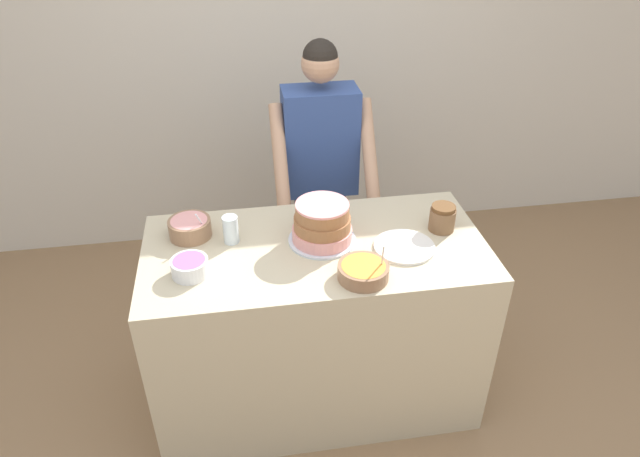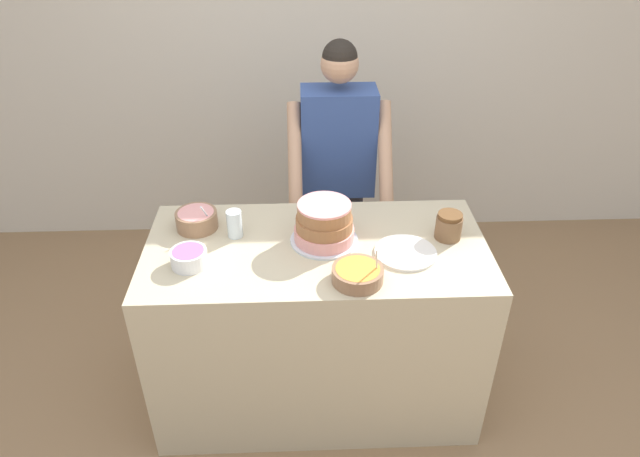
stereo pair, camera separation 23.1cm
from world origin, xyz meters
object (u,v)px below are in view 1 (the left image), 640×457
Objects in this scene: frosting_bowl_orange at (363,271)px; drinking_glass at (231,229)px; frosting_bowl_pink at (190,227)px; ceramic_plate at (404,247)px; person_baker at (320,159)px; cake at (322,224)px; stoneware_jar at (442,218)px; frosting_bowl_purple at (190,266)px.

frosting_bowl_orange is 1.63× the size of drinking_glass.
ceramic_plate is at bearing -14.89° from frosting_bowl_pink.
person_baker is at bearing 40.61° from frosting_bowl_pink.
cake is 2.43× the size of stoneware_jar.
person_baker is at bearing 81.41° from cake.
person_baker is 0.83m from ceramic_plate.
drinking_glass is at bearing 171.80° from cake.
frosting_bowl_purple is 0.73× the size of frosting_bowl_orange.
stoneware_jar is at bearing -6.43° from frosting_bowl_pink.
frosting_bowl_purple is at bearing 168.97° from frosting_bowl_orange.
drinking_glass is 1.03× the size of stoneware_jar.
ceramic_plate is at bearing -74.19° from person_baker.
cake reaches higher than ceramic_plate.
drinking_glass reaches higher than ceramic_plate.
drinking_glass reaches higher than frosting_bowl_purple.
cake reaches higher than frosting_bowl_pink.
frosting_bowl_purple is at bearing -129.10° from drinking_glass.
frosting_bowl_pink is at bearing 148.76° from frosting_bowl_orange.
person_baker is 0.97m from frosting_bowl_orange.
frosting_bowl_orange is 1.68× the size of stoneware_jar.
stoneware_jar is (0.42, 0.28, 0.02)m from frosting_bowl_orange.
stoneware_jar is (0.53, 0.01, -0.03)m from cake.
frosting_bowl_purple is 1.23× the size of stoneware_jar.
person_baker is at bearing 52.74° from drinking_glass.
frosting_bowl_orange is (0.67, -0.41, -0.01)m from frosting_bowl_pink.
frosting_bowl_orange reaches higher than drinking_glass.
cake is 0.39m from drinking_glass.
frosting_bowl_pink is at bearing 165.11° from ceramic_plate.
frosting_bowl_orange reaches higher than frosting_bowl_purple.
frosting_bowl_purple is (-0.65, -0.84, -0.00)m from person_baker.
frosting_bowl_pink reaches higher than frosting_bowl_purple.
drinking_glass is 0.73m from ceramic_plate.
frosting_bowl_orange is at bearing -11.03° from frosting_bowl_purple.
stoneware_jar is at bearing 29.58° from ceramic_plate.
frosting_bowl_orange is at bearing -89.36° from person_baker.
ceramic_plate is (0.33, -0.11, -0.08)m from cake.
cake is 2.36× the size of drinking_glass.
frosting_bowl_pink reaches higher than drinking_glass.
frosting_bowl_orange is 0.60m from drinking_glass.
person_baker is at bearing 105.81° from ceramic_plate.
cake is at bearing -8.20° from drinking_glass.
person_baker is 0.70m from cake.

